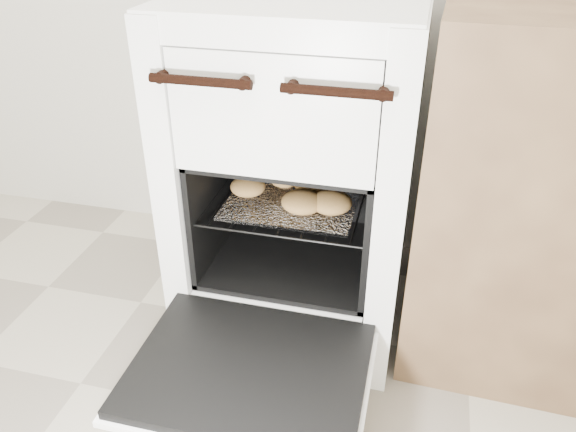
% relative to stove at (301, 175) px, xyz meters
% --- Properties ---
extents(stove, '(0.60, 0.67, 0.92)m').
position_rel_stove_xyz_m(stove, '(0.00, 0.00, 0.00)').
color(stove, white).
rests_on(stove, ground).
extents(oven_door, '(0.54, 0.42, 0.04)m').
position_rel_stove_xyz_m(oven_door, '(-0.00, -0.50, -0.25)').
color(oven_door, black).
rests_on(oven_door, stove).
extents(oven_rack, '(0.44, 0.42, 0.01)m').
position_rel_stove_xyz_m(oven_rack, '(-0.00, -0.07, -0.04)').
color(oven_rack, black).
rests_on(oven_rack, stove).
extents(foil_sheet, '(0.34, 0.30, 0.01)m').
position_rel_stove_xyz_m(foil_sheet, '(-0.00, -0.09, -0.03)').
color(foil_sheet, white).
rests_on(foil_sheet, oven_rack).
extents(baked_rolls, '(0.36, 0.28, 0.05)m').
position_rel_stove_xyz_m(baked_rolls, '(0.00, -0.08, -0.01)').
color(baked_rolls, '#B68948').
rests_on(baked_rolls, foil_sheet).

